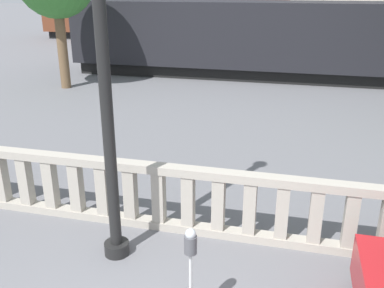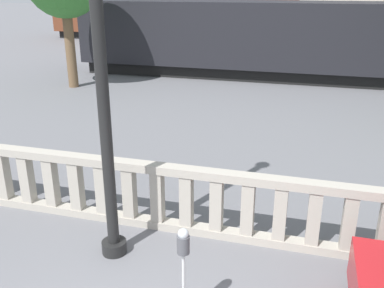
{
  "view_description": "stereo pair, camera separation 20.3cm",
  "coord_description": "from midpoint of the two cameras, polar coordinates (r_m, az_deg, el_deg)",
  "views": [
    {
      "loc": [
        1.36,
        -2.87,
        3.99
      ],
      "look_at": [
        -0.44,
        4.26,
        1.22
      ],
      "focal_mm": 40.0,
      "sensor_mm": 36.0,
      "label": 1
    },
    {
      "loc": [
        1.55,
        -2.82,
        3.99
      ],
      "look_at": [
        -0.44,
        4.26,
        1.22
      ],
      "focal_mm": 40.0,
      "sensor_mm": 36.0,
      "label": 2
    }
  ],
  "objects": [
    {
      "name": "balustrade",
      "position": [
        7.14,
        0.68,
        -7.76
      ],
      "size": [
        12.46,
        0.24,
        1.19
      ],
      "color": "#ADA599",
      "rests_on": "ground"
    },
    {
      "name": "lamppost",
      "position": [
        5.91,
        -12.77,
        11.17
      ],
      "size": [
        0.39,
        0.39,
        6.18
      ],
      "color": "black",
      "rests_on": "ground"
    },
    {
      "name": "parking_meter",
      "position": [
        5.19,
        -1.35,
        -13.94
      ],
      "size": [
        0.15,
        0.15,
        1.33
      ],
      "color": "silver",
      "rests_on": "ground"
    },
    {
      "name": "train_near",
      "position": [
        19.5,
        17.18,
        13.11
      ],
      "size": [
        21.91,
        3.11,
        3.86
      ],
      "color": "black",
      "rests_on": "ground"
    },
    {
      "name": "train_far",
      "position": [
        31.73,
        2.97,
        17.03
      ],
      "size": [
        25.52,
        3.16,
        4.4
      ],
      "color": "black",
      "rests_on": "ground"
    }
  ]
}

